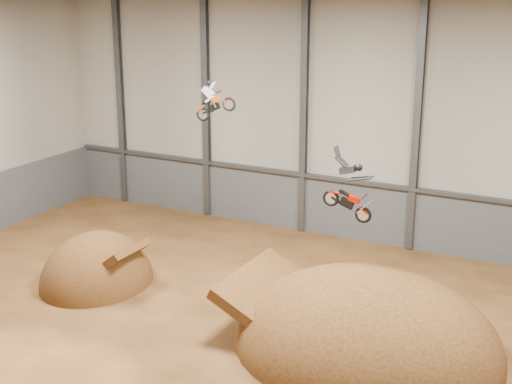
# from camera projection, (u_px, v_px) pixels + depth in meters

# --- Properties ---
(floor) EXTENTS (40.00, 40.00, 0.00)m
(floor) POSITION_uv_depth(u_px,v_px,m) (228.00, 350.00, 29.33)
(floor) COLOR #4B2C14
(floor) RESTS_ON ground
(back_wall) EXTENTS (40.00, 0.10, 14.00)m
(back_wall) POSITION_uv_depth(u_px,v_px,m) (359.00, 122.00, 40.09)
(back_wall) COLOR #ABA697
(back_wall) RESTS_ON ground
(lower_band_back) EXTENTS (39.80, 0.18, 3.50)m
(lower_band_back) POSITION_uv_depth(u_px,v_px,m) (355.00, 211.00, 41.49)
(lower_band_back) COLOR #54575C
(lower_band_back) RESTS_ON ground
(steel_rail) EXTENTS (39.80, 0.35, 0.20)m
(steel_rail) POSITION_uv_depth(u_px,v_px,m) (355.00, 182.00, 40.85)
(steel_rail) COLOR #47494F
(steel_rail) RESTS_ON lower_band_back
(steel_column_0) EXTENTS (0.40, 0.36, 13.90)m
(steel_column_0) POSITION_uv_depth(u_px,v_px,m) (121.00, 100.00, 47.35)
(steel_column_0) COLOR #47494F
(steel_column_0) RESTS_ON ground
(steel_column_1) EXTENTS (0.40, 0.36, 13.90)m
(steel_column_1) POSITION_uv_depth(u_px,v_px,m) (206.00, 108.00, 44.38)
(steel_column_1) COLOR #47494F
(steel_column_1) RESTS_ON ground
(steel_column_2) EXTENTS (0.40, 0.36, 13.90)m
(steel_column_2) POSITION_uv_depth(u_px,v_px,m) (304.00, 117.00, 41.41)
(steel_column_2) COLOR #47494F
(steel_column_2) RESTS_ON ground
(steel_column_3) EXTENTS (0.40, 0.36, 13.90)m
(steel_column_3) POSITION_uv_depth(u_px,v_px,m) (417.00, 128.00, 38.43)
(steel_column_3) COLOR #47494F
(steel_column_3) RESTS_ON ground
(takeoff_ramp) EXTENTS (5.28, 6.09, 5.28)m
(takeoff_ramp) POSITION_uv_depth(u_px,v_px,m) (97.00, 283.00, 35.81)
(takeoff_ramp) COLOR #3F240F
(takeoff_ramp) RESTS_ON ground
(landing_ramp) EXTENTS (11.19, 9.90, 6.45)m
(landing_ramp) POSITION_uv_depth(u_px,v_px,m) (366.00, 348.00, 29.44)
(landing_ramp) COLOR #3F240F
(landing_ramp) RESTS_ON ground
(fmx_rider_a) EXTENTS (2.71, 1.20, 2.51)m
(fmx_rider_a) POSITION_uv_depth(u_px,v_px,m) (218.00, 96.00, 33.06)
(fmx_rider_a) COLOR #C23A00
(fmx_rider_b) EXTENTS (3.67, 1.00, 3.39)m
(fmx_rider_b) POSITION_uv_depth(u_px,v_px,m) (345.00, 184.00, 29.32)
(fmx_rider_b) COLOR #AB1202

